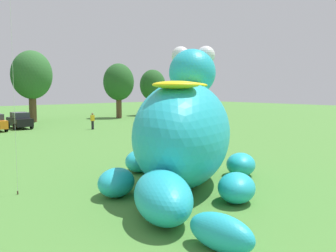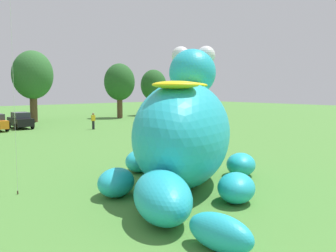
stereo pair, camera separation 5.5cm
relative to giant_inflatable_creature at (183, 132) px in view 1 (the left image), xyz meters
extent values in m
plane|color=#4C8438|center=(0.16, 1.00, -2.37)|extent=(160.00, 160.00, 0.00)
ellipsoid|color=#23B2C6|center=(0.00, 0.03, -0.07)|extent=(8.93, 8.31, 4.60)
ellipsoid|color=#23B2C6|center=(2.71, 2.21, 2.72)|extent=(3.60, 3.57, 2.43)
sphere|color=white|center=(2.57, 2.95, 3.63)|extent=(0.97, 0.97, 0.97)
sphere|color=white|center=(3.41, 1.91, 3.63)|extent=(0.97, 0.97, 0.97)
ellipsoid|color=yellow|center=(1.43, 1.18, 2.04)|extent=(2.30, 2.36, 0.31)
ellipsoid|color=yellow|center=(0.00, 0.03, 2.04)|extent=(2.30, 2.36, 0.31)
ellipsoid|color=yellow|center=(-1.59, -1.26, 2.04)|extent=(2.30, 2.36, 0.31)
ellipsoid|color=#23B2C6|center=(0.15, 3.43, -1.81)|extent=(2.41, 2.33, 1.12)
ellipsoid|color=#23B2C6|center=(3.35, -0.55, -1.81)|extent=(2.41, 2.33, 1.12)
ellipsoid|color=#23B2C6|center=(-3.23, 0.45, -1.81)|extent=(2.41, 2.33, 1.12)
ellipsoid|color=#23B2C6|center=(-0.28, -3.22, -1.81)|extent=(2.41, 2.33, 1.12)
ellipsoid|color=#23B2C6|center=(-3.66, -2.92, -1.57)|extent=(3.48, 4.10, 1.61)
ellipsoid|color=#23B2C6|center=(-3.98, -5.68, -1.88)|extent=(1.00, 2.11, 0.98)
cylinder|color=black|center=(1.12, 26.48, -2.05)|extent=(0.27, 0.65, 0.64)
cube|color=black|center=(3.22, 28.65, -1.65)|extent=(2.00, 4.21, 0.80)
cube|color=#2D333D|center=(3.21, 28.50, -0.95)|extent=(1.64, 2.07, 0.60)
cylinder|color=black|center=(2.47, 29.98, -2.05)|extent=(0.29, 0.66, 0.64)
cylinder|color=black|center=(4.16, 29.85, -2.05)|extent=(0.29, 0.66, 0.64)
cylinder|color=black|center=(2.28, 27.44, -2.05)|extent=(0.29, 0.66, 0.64)
cylinder|color=black|center=(3.97, 27.32, -2.05)|extent=(0.29, 0.66, 0.64)
cylinder|color=brown|center=(7.31, 35.23, -0.81)|extent=(0.89, 0.89, 3.13)
ellipsoid|color=#2D662D|center=(7.31, 35.23, 3.52)|extent=(5.01, 5.01, 6.01)
cylinder|color=brown|center=(19.21, 33.76, -1.01)|extent=(0.78, 0.78, 2.72)
ellipsoid|color=#235623|center=(19.21, 33.76, 2.73)|extent=(4.35, 4.35, 5.21)
cylinder|color=brown|center=(26.08, 34.60, -1.12)|extent=(0.71, 0.71, 2.50)
ellipsoid|color=#235623|center=(26.08, 34.60, 2.32)|extent=(3.99, 3.99, 4.79)
cylinder|color=black|center=(8.57, 22.75, -1.93)|extent=(0.26, 0.26, 0.88)
cube|color=gold|center=(8.57, 22.75, -1.19)|extent=(0.38, 0.22, 0.60)
sphere|color=brown|center=(8.57, 22.75, -0.77)|extent=(0.22, 0.22, 0.22)
cylinder|color=brown|center=(-6.11, 3.28, -2.30)|extent=(0.06, 0.06, 0.15)
cylinder|color=silver|center=(-6.11, 3.28, 2.81)|extent=(0.01, 0.01, 10.07)
camera|label=1|loc=(-11.50, -12.18, 1.94)|focal=41.11mm
camera|label=2|loc=(-11.46, -12.21, 1.94)|focal=41.11mm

